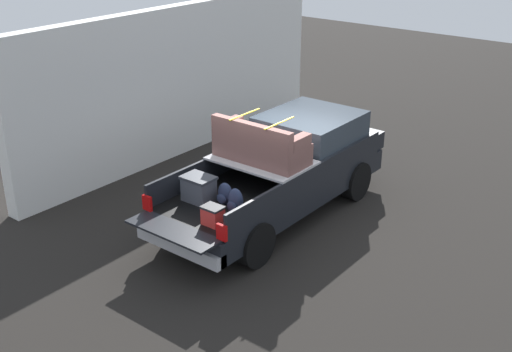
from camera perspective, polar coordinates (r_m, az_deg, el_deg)
name	(u,v)px	position (r m, az deg, el deg)	size (l,w,h in m)	color
ground_plane	(274,216)	(13.30, 1.60, -3.53)	(40.00, 40.00, 0.00)	black
pickup_truck	(285,167)	(13.17, 2.62, 0.80)	(6.05, 2.06, 2.23)	black
building_facade	(181,80)	(16.28, -6.66, 8.42)	(9.98, 0.36, 3.68)	white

